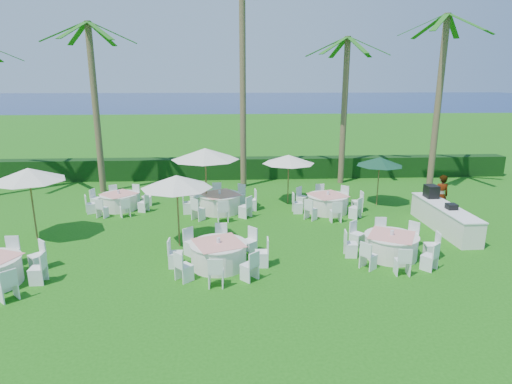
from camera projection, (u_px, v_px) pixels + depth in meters
The scene contains 19 objects.
ground at pixel (212, 262), 13.62m from camera, with size 120.00×120.00×0.00m, color #195D10.
hedge at pixel (220, 168), 25.05m from camera, with size 34.00×1.00×1.20m, color black.
ocean at pixel (228, 101), 112.06m from camera, with size 260.00×260.00×0.00m, color #081852.
banquet_table_b at pixel (219, 254), 13.25m from camera, with size 3.10×3.10×0.94m.
banquet_table_c at pixel (391, 245), 13.96m from camera, with size 3.05×3.05×0.92m.
banquet_table_d at pixel (119, 201), 19.11m from camera, with size 2.78×2.78×0.87m.
banquet_table_e at pixel (220, 202), 18.75m from camera, with size 3.25×3.25×0.98m.
banquet_table_f at pixel (328, 203), 18.70m from camera, with size 3.10×3.10×0.94m.
umbrella_a at pixel (29, 175), 14.99m from camera, with size 2.49×2.49×2.65m.
umbrella_b at pixel (177, 182), 14.43m from camera, with size 2.44×2.44×2.53m.
umbrella_c at pixel (205, 154), 18.23m from camera, with size 2.92×2.92×2.82m.
umbrella_d at pixel (289, 159), 19.60m from camera, with size 2.42×2.42×2.30m.
umbrella_green at pixel (380, 161), 19.35m from camera, with size 2.11×2.11×2.25m.
buffet_table at pixel (444, 217), 16.50m from camera, with size 0.94×4.15×1.47m.
staff_person at pixel (441, 196), 18.01m from camera, with size 0.66×0.43×1.80m, color gray.
palm_b at pixel (95, 101), 21.00m from camera, with size 4.35×4.28×8.33m.
palm_c at pixel (243, 75), 21.84m from camera, with size 4.39×4.20×10.77m.
palm_d at pixel (344, 104), 23.02m from camera, with size 4.23×4.38×7.83m.
palm_e at pixel (439, 97), 21.02m from camera, with size 4.37×4.24×8.68m.
Camera 1 is at (0.66, -12.65, 5.66)m, focal length 30.00 mm.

